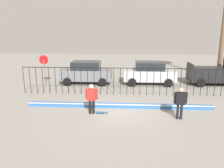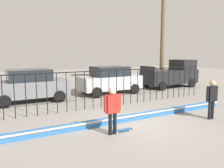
{
  "view_description": "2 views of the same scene",
  "coord_description": "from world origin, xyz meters",
  "px_view_note": "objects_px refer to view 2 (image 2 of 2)",
  "views": [
    {
      "loc": [
        0.34,
        -11.96,
        4.55
      ],
      "look_at": [
        -0.48,
        1.5,
        1.21
      ],
      "focal_mm": 35.57,
      "sensor_mm": 36.0,
      "label": 1
    },
    {
      "loc": [
        -5.37,
        -7.35,
        2.9
      ],
      "look_at": [
        -0.28,
        1.64,
        1.46
      ],
      "focal_mm": 37.13,
      "sensor_mm": 36.0,
      "label": 2
    }
  ],
  "objects_px": {
    "skateboarder": "(113,107)",
    "parked_car_silver": "(110,80)",
    "parked_car_gray": "(30,85)",
    "pickup_truck": "(172,75)",
    "camera_operator": "(212,96)",
    "skateboard": "(122,130)"
  },
  "relations": [
    {
      "from": "parked_car_gray",
      "to": "pickup_truck",
      "type": "bearing_deg",
      "value": -0.34
    },
    {
      "from": "parked_car_silver",
      "to": "parked_car_gray",
      "type": "bearing_deg",
      "value": -178.06
    },
    {
      "from": "parked_car_gray",
      "to": "parked_car_silver",
      "type": "xyz_separation_m",
      "value": [
        5.36,
        0.09,
        0.0
      ]
    },
    {
      "from": "parked_car_silver",
      "to": "pickup_truck",
      "type": "height_order",
      "value": "pickup_truck"
    },
    {
      "from": "parked_car_gray",
      "to": "pickup_truck",
      "type": "height_order",
      "value": "pickup_truck"
    },
    {
      "from": "pickup_truck",
      "to": "parked_car_gray",
      "type": "bearing_deg",
      "value": 178.63
    },
    {
      "from": "parked_car_silver",
      "to": "skateboard",
      "type": "bearing_deg",
      "value": -114.64
    },
    {
      "from": "camera_operator",
      "to": "parked_car_gray",
      "type": "bearing_deg",
      "value": 14.4
    },
    {
      "from": "camera_operator",
      "to": "parked_car_gray",
      "type": "relative_size",
      "value": 0.4
    },
    {
      "from": "parked_car_gray",
      "to": "pickup_truck",
      "type": "xyz_separation_m",
      "value": [
        11.27,
        0.2,
        0.06
      ]
    },
    {
      "from": "parked_car_gray",
      "to": "pickup_truck",
      "type": "distance_m",
      "value": 11.28
    },
    {
      "from": "skateboarder",
      "to": "parked_car_silver",
      "type": "distance_m",
      "value": 8.13
    },
    {
      "from": "skateboarder",
      "to": "camera_operator",
      "type": "xyz_separation_m",
      "value": [
        4.65,
        -0.46,
        0.01
      ]
    },
    {
      "from": "pickup_truck",
      "to": "parked_car_silver",
      "type": "bearing_deg",
      "value": 178.68
    },
    {
      "from": "skateboard",
      "to": "pickup_truck",
      "type": "xyz_separation_m",
      "value": [
        9.31,
        7.21,
        0.98
      ]
    },
    {
      "from": "skateboard",
      "to": "camera_operator",
      "type": "xyz_separation_m",
      "value": [
        4.2,
        -0.53,
        0.96
      ]
    },
    {
      "from": "skateboard",
      "to": "parked_car_gray",
      "type": "height_order",
      "value": "parked_car_gray"
    },
    {
      "from": "camera_operator",
      "to": "parked_car_silver",
      "type": "distance_m",
      "value": 7.66
    },
    {
      "from": "parked_car_silver",
      "to": "pickup_truck",
      "type": "distance_m",
      "value": 5.91
    },
    {
      "from": "skateboarder",
      "to": "skateboard",
      "type": "relative_size",
      "value": 2.1
    },
    {
      "from": "pickup_truck",
      "to": "skateboard",
      "type": "bearing_deg",
      "value": -144.65
    },
    {
      "from": "camera_operator",
      "to": "pickup_truck",
      "type": "distance_m",
      "value": 9.27
    }
  ]
}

